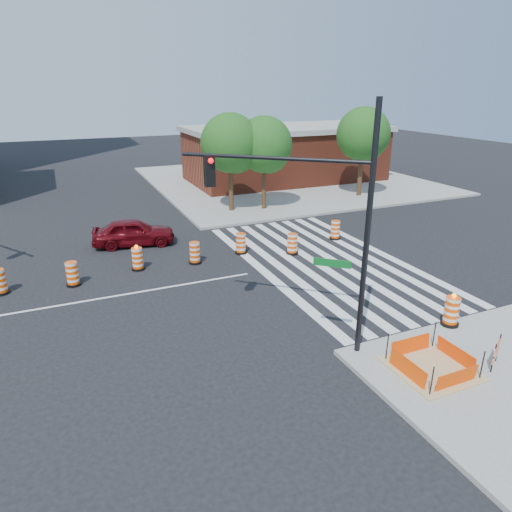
# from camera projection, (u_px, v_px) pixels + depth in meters

# --- Properties ---
(ground) EXTENTS (120.00, 120.00, 0.00)m
(ground) POSITION_uv_depth(u_px,v_px,m) (79.00, 302.00, 17.53)
(ground) COLOR black
(ground) RESTS_ON ground
(sidewalk_ne) EXTENTS (22.00, 22.00, 0.15)m
(sidewalk_ne) POSITION_uv_depth(u_px,v_px,m) (284.00, 180.00, 39.69)
(sidewalk_ne) COLOR gray
(sidewalk_ne) RESTS_ON ground
(crosswalk_east) EXTENTS (6.75, 13.50, 0.01)m
(crosswalk_east) POSITION_uv_depth(u_px,v_px,m) (324.00, 261.00, 21.64)
(crosswalk_east) COLOR silver
(crosswalk_east) RESTS_ON ground
(lane_centerline) EXTENTS (14.00, 0.12, 0.01)m
(lane_centerline) POSITION_uv_depth(u_px,v_px,m) (79.00, 302.00, 17.53)
(lane_centerline) COLOR silver
(lane_centerline) RESTS_ON ground
(excavation_pit) EXTENTS (2.20, 2.20, 0.90)m
(excavation_pit) POSITION_uv_depth(u_px,v_px,m) (431.00, 367.00, 13.11)
(excavation_pit) COLOR tan
(excavation_pit) RESTS_ON ground
(brick_storefront) EXTENTS (16.50, 8.50, 4.60)m
(brick_storefront) POSITION_uv_depth(u_px,v_px,m) (285.00, 154.00, 38.90)
(brick_storefront) COLOR maroon
(brick_storefront) RESTS_ON ground
(red_coupe) EXTENTS (4.34, 2.31, 1.41)m
(red_coupe) POSITION_uv_depth(u_px,v_px,m) (134.00, 232.00, 23.55)
(red_coupe) COLOR #57070D
(red_coupe) RESTS_ON ground
(signal_pole_se) EXTENTS (4.32, 3.78, 7.42)m
(signal_pole_se) POSITION_uv_depth(u_px,v_px,m) (314.00, 208.00, 12.98)
(signal_pole_se) COLOR black
(signal_pole_se) RESTS_ON ground
(pit_drum) EXTENTS (0.60, 0.60, 1.18)m
(pit_drum) POSITION_uv_depth(u_px,v_px,m) (451.00, 312.00, 15.41)
(pit_drum) COLOR black
(pit_drum) RESTS_ON ground
(barricade) EXTENTS (0.69, 0.42, 0.91)m
(barricade) POSITION_uv_depth(u_px,v_px,m) (496.00, 351.00, 13.11)
(barricade) COLOR #FF4E05
(barricade) RESTS_ON ground
(tree_north_c) EXTENTS (3.70, 3.70, 6.29)m
(tree_north_c) POSITION_uv_depth(u_px,v_px,m) (231.00, 147.00, 28.50)
(tree_north_c) COLOR #382314
(tree_north_c) RESTS_ON ground
(tree_north_d) EXTENTS (3.57, 3.57, 6.08)m
(tree_north_d) POSITION_uv_depth(u_px,v_px,m) (265.00, 148.00, 28.99)
(tree_north_d) COLOR #382314
(tree_north_d) RESTS_ON ground
(tree_north_e) EXTENTS (3.82, 3.80, 6.46)m
(tree_north_e) POSITION_uv_depth(u_px,v_px,m) (363.00, 137.00, 32.49)
(tree_north_e) COLOR #382314
(tree_north_e) RESTS_ON ground
(median_drum_3) EXTENTS (0.60, 0.60, 1.02)m
(median_drum_3) POSITION_uv_depth(u_px,v_px,m) (0.00, 283.00, 18.10)
(median_drum_3) COLOR black
(median_drum_3) RESTS_ON ground
(median_drum_4) EXTENTS (0.60, 0.60, 1.02)m
(median_drum_4) POSITION_uv_depth(u_px,v_px,m) (72.00, 275.00, 18.86)
(median_drum_4) COLOR black
(median_drum_4) RESTS_ON ground
(median_drum_5) EXTENTS (0.60, 0.60, 1.18)m
(median_drum_5) POSITION_uv_depth(u_px,v_px,m) (138.00, 259.00, 20.47)
(median_drum_5) COLOR black
(median_drum_5) RESTS_ON ground
(median_drum_6) EXTENTS (0.60, 0.60, 1.02)m
(median_drum_6) POSITION_uv_depth(u_px,v_px,m) (195.00, 253.00, 21.22)
(median_drum_6) COLOR black
(median_drum_6) RESTS_ON ground
(median_drum_7) EXTENTS (0.60, 0.60, 1.02)m
(median_drum_7) POSITION_uv_depth(u_px,v_px,m) (241.00, 244.00, 22.46)
(median_drum_7) COLOR black
(median_drum_7) RESTS_ON ground
(median_drum_8) EXTENTS (0.60, 0.60, 1.02)m
(median_drum_8) POSITION_uv_depth(u_px,v_px,m) (292.00, 244.00, 22.41)
(median_drum_8) COLOR black
(median_drum_8) RESTS_ON ground
(median_drum_9) EXTENTS (0.60, 0.60, 1.02)m
(median_drum_9) POSITION_uv_depth(u_px,v_px,m) (335.00, 231.00, 24.55)
(median_drum_9) COLOR black
(median_drum_9) RESTS_ON ground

